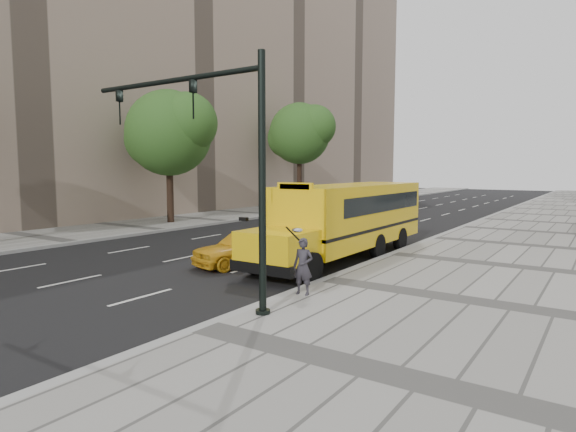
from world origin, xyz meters
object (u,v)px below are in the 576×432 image
Objects in this scene: taxi_far at (322,214)px; pedestrian at (303,266)px; tree_b at (170,132)px; taxi_near at (244,247)px; school_bus at (350,214)px; traffic_signal at (217,152)px; tree_c at (300,133)px.

pedestrian is at bearing -40.80° from taxi_far.
tree_b is 2.17× the size of taxi_near.
school_bus is at bearing 75.25° from taxi_near.
taxi_far is (-3.54, 12.07, 0.13)m from taxi_near.
school_bus is at bearing -14.34° from tree_b.
pedestrian is (1.95, -6.70, -0.82)m from school_bus.
tree_b is 11.16m from taxi_far.
taxi_far is 0.77× the size of traffic_signal.
tree_c reaches higher than school_bus.
traffic_signal reaches higher than taxi_far.
tree_c is 15.55m from taxi_far.
taxi_near is at bearing 123.12° from traffic_signal.
taxi_near is (12.39, -23.32, -6.19)m from tree_c.
traffic_signal is at bearing -61.08° from tree_c.
tree_b is 15.67m from tree_c.
traffic_signal is at bearing -47.36° from taxi_far.
school_bus is 4.73m from taxi_near.
traffic_signal is at bearing -85.49° from school_bus.
school_bus is at bearing 94.51° from traffic_signal.
taxi_far is at bearing 126.36° from school_bus.
tree_c is 6.03× the size of pedestrian.
taxi_near is at bearing -31.78° from tree_b.
traffic_signal is (0.69, -8.76, 2.33)m from school_bus.
taxi_far is at bearing 111.63° from traffic_signal.
pedestrian is (7.99, -14.90, 0.14)m from taxi_far.
tree_b reaches higher than taxi_far.
tree_c is at bearing 90.00° from tree_b.
tree_b reaches higher than school_bus.
taxi_near is 12.58m from taxi_far.
traffic_signal reaches higher than school_bus.
tree_c reaches higher than traffic_signal.
tree_b reaches higher than taxi_near.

